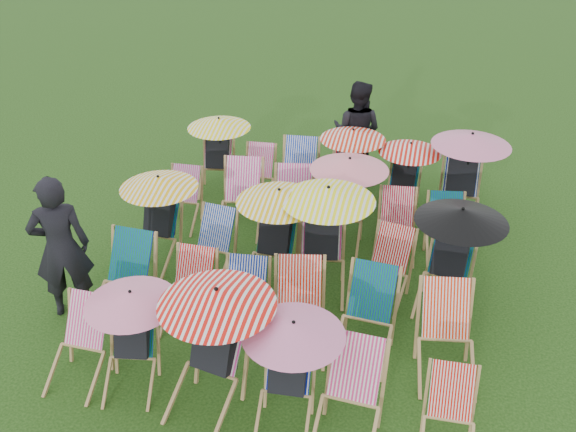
% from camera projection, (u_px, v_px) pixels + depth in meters
% --- Properties ---
extents(ground, '(100.00, 100.00, 0.00)m').
position_uv_depth(ground, '(295.00, 285.00, 8.74)').
color(ground, black).
rests_on(ground, ground).
extents(deckchair_0, '(0.60, 0.84, 0.90)m').
position_uv_depth(deckchair_0, '(78.00, 346.00, 7.05)').
color(deckchair_0, '#A9854F').
rests_on(deckchair_0, ground).
extents(deckchair_1, '(1.00, 1.08, 1.18)m').
position_uv_depth(deckchair_1, '(130.00, 338.00, 6.89)').
color(deckchair_1, '#A9854F').
rests_on(deckchair_1, ground).
extents(deckchair_2, '(1.21, 1.29, 1.43)m').
position_uv_depth(deckchair_2, '(210.00, 347.00, 6.58)').
color(deckchair_2, '#A9854F').
rests_on(deckchair_2, ground).
extents(deckchair_3, '(1.03, 1.09, 1.23)m').
position_uv_depth(deckchair_3, '(288.00, 373.00, 6.41)').
color(deckchair_3, '#A9854F').
rests_on(deckchair_3, ground).
extents(deckchair_4, '(0.70, 0.94, 0.98)m').
position_uv_depth(deckchair_4, '(349.00, 400.00, 6.31)').
color(deckchair_4, '#A9854F').
rests_on(deckchair_4, ground).
extents(deckchair_5, '(0.57, 0.77, 0.81)m').
position_uv_depth(deckchair_5, '(450.00, 419.00, 6.21)').
color(deckchair_5, '#A9854F').
rests_on(deckchair_5, ground).
extents(deckchair_6, '(0.71, 0.96, 1.02)m').
position_uv_depth(deckchair_6, '(122.00, 282.00, 7.96)').
color(deckchair_6, '#A9854F').
rests_on(deckchair_6, ground).
extents(deckchair_7, '(0.59, 0.83, 0.89)m').
position_uv_depth(deckchair_7, '(189.00, 293.00, 7.86)').
color(deckchair_7, '#A9854F').
rests_on(deckchair_7, ground).
extents(deckchair_8, '(0.68, 0.89, 0.90)m').
position_uv_depth(deckchair_8, '(243.00, 305.00, 7.65)').
color(deckchair_8, '#A9854F').
rests_on(deckchair_8, ground).
extents(deckchair_9, '(0.83, 1.03, 0.99)m').
position_uv_depth(deckchair_9, '(299.00, 311.00, 7.48)').
color(deckchair_9, '#A9854F').
rests_on(deckchair_9, ground).
extents(deckchair_10, '(0.72, 0.95, 0.98)m').
position_uv_depth(deckchair_10, '(366.00, 318.00, 7.38)').
color(deckchair_10, '#A9854F').
rests_on(deckchair_10, ground).
extents(deckchair_11, '(0.80, 1.01, 1.00)m').
position_uv_depth(deckchair_11, '(447.00, 338.00, 7.08)').
color(deckchair_11, '#A9854F').
rests_on(deckchair_11, ground).
extents(deckchair_12, '(1.08, 1.13, 1.28)m').
position_uv_depth(deckchair_12, '(156.00, 218.00, 8.96)').
color(deckchair_12, '#A9854F').
rests_on(deckchair_12, ground).
extents(deckchair_13, '(0.68, 0.88, 0.89)m').
position_uv_depth(deckchair_13, '(209.00, 247.00, 8.74)').
color(deckchair_13, '#A9854F').
rests_on(deckchair_13, ground).
extents(deckchair_14, '(1.14, 1.19, 1.35)m').
position_uv_depth(deckchair_14, '(274.00, 235.00, 8.50)').
color(deckchair_14, '#A9854F').
rests_on(deckchair_14, ground).
extents(deckchair_15, '(1.22, 1.33, 1.45)m').
position_uv_depth(deckchair_15, '(323.00, 238.00, 8.35)').
color(deckchair_15, '#A9854F').
rests_on(deckchair_15, ground).
extents(deckchair_16, '(0.74, 0.92, 0.90)m').
position_uv_depth(deckchair_16, '(386.00, 268.00, 8.31)').
color(deckchair_16, '#A9854F').
rests_on(deckchair_16, ground).
extents(deckchair_17, '(1.15, 1.23, 1.37)m').
position_uv_depth(deckchair_17, '(451.00, 256.00, 8.06)').
color(deckchair_17, '#A9854F').
rests_on(deckchair_17, ground).
extents(deckchair_18, '(0.59, 0.80, 0.84)m').
position_uv_depth(deckchair_18, '(181.00, 199.00, 9.93)').
color(deckchair_18, '#A9854F').
rests_on(deckchair_18, ground).
extents(deckchair_19, '(0.80, 1.02, 1.01)m').
position_uv_depth(deckchair_19, '(241.00, 199.00, 9.78)').
color(deckchair_19, '#A9854F').
rests_on(deckchair_19, ground).
extents(deckchair_20, '(0.81, 1.01, 0.99)m').
position_uv_depth(deckchair_20, '(293.00, 206.00, 9.62)').
color(deckchair_20, '#A9854F').
rests_on(deckchair_20, ground).
extents(deckchair_21, '(1.13, 1.19, 1.35)m').
position_uv_depth(deckchair_21, '(344.00, 201.00, 9.31)').
color(deckchair_21, '#A9854F').
rests_on(deckchair_21, ground).
extents(deckchair_22, '(0.67, 0.87, 0.88)m').
position_uv_depth(deckchair_22, '(397.00, 226.00, 9.22)').
color(deckchair_22, '#A9854F').
rests_on(deckchair_22, ground).
extents(deckchair_23, '(0.71, 0.90, 0.89)m').
position_uv_depth(deckchair_23, '(447.00, 232.00, 9.08)').
color(deckchair_23, '#A9854F').
rests_on(deckchair_23, ground).
extents(deckchair_24, '(1.06, 1.14, 1.25)m').
position_uv_depth(deckchair_24, '(217.00, 153.00, 10.81)').
color(deckchair_24, '#A9854F').
rests_on(deckchair_24, ground).
extents(deckchair_25, '(0.61, 0.81, 0.84)m').
position_uv_depth(deckchair_25, '(257.00, 174.00, 10.67)').
color(deckchair_25, '#A9854F').
rests_on(deckchair_25, ground).
extents(deckchair_26, '(0.75, 0.98, 1.00)m').
position_uv_depth(deckchair_26, '(298.00, 175.00, 10.48)').
color(deckchair_26, '#A9854F').
rests_on(deckchair_26, ground).
extents(deckchair_27, '(1.06, 1.12, 1.25)m').
position_uv_depth(deckchair_27, '(348.00, 166.00, 10.41)').
color(deckchair_27, '#A9854F').
rests_on(deckchair_27, ground).
extents(deckchair_28, '(0.99, 1.03, 1.17)m').
position_uv_depth(deckchair_28, '(404.00, 177.00, 10.15)').
color(deckchair_28, '#A9854F').
rests_on(deckchair_28, ground).
extents(deckchair_29, '(1.20, 1.25, 1.42)m').
position_uv_depth(deckchair_29, '(463.00, 177.00, 9.88)').
color(deckchair_29, '#A9854F').
rests_on(deckchair_29, ground).
extents(person_left, '(0.84, 0.76, 1.92)m').
position_uv_depth(person_left, '(61.00, 247.00, 7.80)').
color(person_left, black).
rests_on(person_left, ground).
extents(person_rear, '(0.97, 0.82, 1.79)m').
position_uv_depth(person_rear, '(357.00, 131.00, 11.02)').
color(person_rear, black).
rests_on(person_rear, ground).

